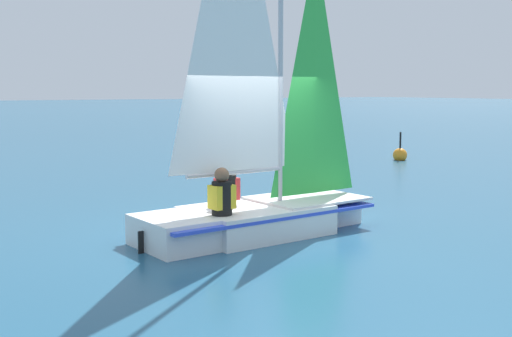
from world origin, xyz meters
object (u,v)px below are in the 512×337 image
at_px(sailor_helm, 227,195).
at_px(buoy_marker, 400,155).
at_px(sailboat_main, 256,180).
at_px(sailor_crew, 222,204).

distance_m(sailor_helm, buoy_marker, 11.95).
relative_size(sailboat_main, sailor_helm, 5.33).
bearing_deg(sailor_helm, buoy_marker, 27.86).
height_order(sailboat_main, sailor_helm, sailboat_main).
xyz_separation_m(sailor_helm, buoy_marker, (-6.10, 10.26, -0.46)).
height_order(sailor_helm, buoy_marker, sailor_helm).
bearing_deg(sailboat_main, sailor_crew, -161.16).
xyz_separation_m(sailboat_main, sailor_crew, (0.33, -0.82, -0.25)).
relative_size(sailboat_main, sailor_crew, 5.34).
relative_size(sailor_helm, sailor_crew, 1.00).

